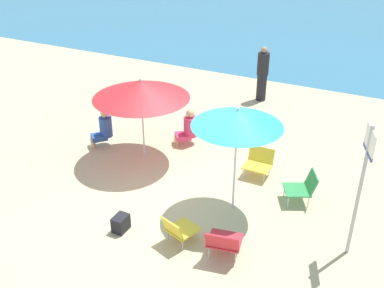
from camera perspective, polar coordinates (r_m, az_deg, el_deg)
The scene contains 13 objects.
ground_plane at distance 9.17m, azimuth -0.64°, elevation -6.28°, with size 40.00×40.00×0.00m, color #D3BC8C.
sea_water at distance 22.49m, azimuth 17.37°, elevation 13.73°, with size 40.00×16.00×0.01m, color teal.
umbrella_red at distance 9.76m, azimuth -6.39°, elevation 6.82°, with size 2.09×2.09×1.92m.
umbrella_teal at distance 7.86m, azimuth 5.68°, elevation 3.24°, with size 1.61×1.61×2.11m.
beach_chair_a at distance 9.74m, azimuth 8.35°, elevation -2.20°, with size 0.55×0.53×0.57m.
beach_chair_b at distance 7.86m, azimuth -1.67°, elevation -10.55°, with size 0.59×0.66×0.54m.
beach_chair_c at distance 9.03m, azimuth 13.67°, elevation -5.21°, with size 0.73×0.69×0.63m.
beach_chair_d at distance 7.57m, azimuth 3.97°, elevation -12.03°, with size 0.64×0.66×0.59m.
person_a at distance 13.30m, azimuth 8.78°, elevation 8.63°, with size 0.33×0.33×1.59m.
person_b at distance 10.81m, azimuth -0.43°, elevation 2.08°, with size 0.55×0.51×0.89m.
person_c at distance 10.93m, azimuth -10.96°, elevation 1.97°, with size 0.50×0.52×0.91m.
warning_sign at distance 7.38m, azimuth 20.59°, elevation -3.41°, with size 0.20×0.52×2.35m.
beach_bag at distance 8.28m, azimuth -8.88°, elevation -9.74°, with size 0.30×0.22×0.29m, color black.
Camera 1 is at (3.45, -6.71, 5.21)m, focal length 42.74 mm.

